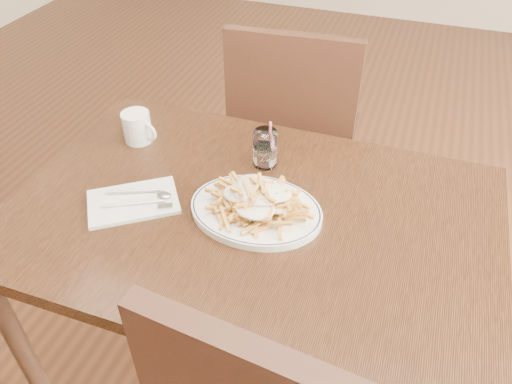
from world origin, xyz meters
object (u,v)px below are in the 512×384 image
at_px(loaded_fries, 256,196).
at_px(coffee_mug, 138,127).
at_px(chair_far, 294,131).
at_px(fries_plate, 256,210).
at_px(table, 252,234).
at_px(water_glass, 265,150).

distance_m(loaded_fries, coffee_mug, 0.47).
bearing_deg(chair_far, fries_plate, -82.43).
distance_m(fries_plate, coffee_mug, 0.48).
distance_m(fries_plate, loaded_fries, 0.05).
bearing_deg(fries_plate, table, 153.49).
height_order(table, coffee_mug, coffee_mug).
height_order(fries_plate, coffee_mug, coffee_mug).
xyz_separation_m(loaded_fries, coffee_mug, (-0.43, 0.19, -0.01)).
relative_size(chair_far, fries_plate, 2.44).
height_order(table, chair_far, chair_far).
xyz_separation_m(table, coffee_mug, (-0.42, 0.19, 0.12)).
bearing_deg(chair_far, loaded_fries, -82.43).
height_order(water_glass, coffee_mug, water_glass).
xyz_separation_m(table, fries_plate, (0.01, -0.01, 0.09)).
bearing_deg(table, coffee_mug, 156.30).
bearing_deg(loaded_fries, table, 153.49).
height_order(table, water_glass, water_glass).
height_order(table, loaded_fries, loaded_fries).
bearing_deg(water_glass, chair_far, 95.49).
distance_m(table, coffee_mug, 0.48).
xyz_separation_m(water_glass, coffee_mug, (-0.39, -0.01, -0.00)).
bearing_deg(water_glass, coffee_mug, -178.26).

